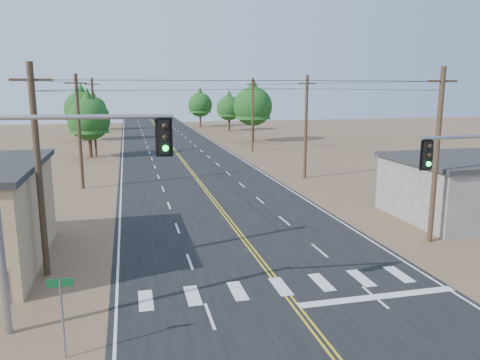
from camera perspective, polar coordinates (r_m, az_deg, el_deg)
name	(u,v)px	position (r m, az deg, el deg)	size (l,w,h in m)	color
road	(203,187)	(42.27, -4.50, -0.87)	(15.00, 200.00, 0.02)	black
utility_pole_left_near	(39,170)	(23.49, -23.35, 1.11)	(1.80, 0.30, 10.00)	#4C3826
utility_pole_left_mid	(79,131)	(43.18, -19.01, 5.67)	(1.80, 0.30, 10.00)	#4C3826
utility_pole_left_far	(94,117)	(63.06, -17.38, 7.36)	(1.80, 0.30, 10.00)	#4C3826
utility_pole_right_near	(436,155)	(28.66, 22.83, 2.84)	(1.80, 0.30, 10.00)	#4C3826
utility_pole_right_mid	(306,126)	(46.20, 8.04, 6.50)	(1.80, 0.30, 10.00)	#4C3826
utility_pole_right_far	(253,115)	(65.17, 1.54, 7.98)	(1.80, 0.30, 10.00)	#4C3826
signal_mast_left	(48,187)	(17.70, -22.35, -0.80)	(6.31, 1.02, 8.10)	gray
street_sign	(62,305)	(16.86, -20.91, -14.10)	(0.83, 0.07, 2.80)	gray
tree_left_near	(88,115)	(62.29, -17.99, 7.54)	(5.30, 5.30, 8.83)	#3F2D1E
tree_left_mid	(82,105)	(82.67, -18.72, 8.62)	(5.75, 5.75, 9.58)	#3F2D1E
tree_left_far	(94,106)	(102.40, -17.36, 8.59)	(4.86, 4.86, 8.10)	#3F2D1E
tree_right_near	(253,102)	(76.61, 1.58, 9.44)	(6.28, 6.28, 10.47)	#3F2D1E
tree_right_mid	(229,106)	(96.55, -1.35, 9.05)	(5.01, 5.01, 8.35)	#3F2D1E
tree_right_far	(200,102)	(106.24, -4.88, 9.42)	(5.37, 5.37, 8.94)	#3F2D1E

